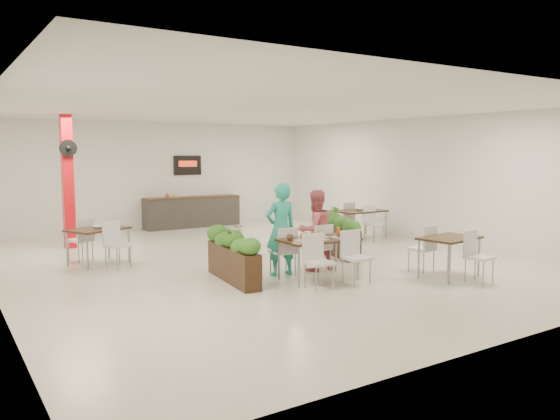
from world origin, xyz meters
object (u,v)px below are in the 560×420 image
at_px(main_table, 318,245).
at_px(side_table_a, 98,234).
at_px(planter_left, 233,253).
at_px(side_table_c, 450,244).
at_px(diner_man, 281,229).
at_px(red_column, 68,180).
at_px(service_counter, 192,211).
at_px(diner_woman, 315,230).
at_px(planter_right, 336,232).
at_px(side_table_b, 359,214).

xyz_separation_m(main_table, side_table_a, (-3.01, 3.53, -0.01)).
xyz_separation_m(planter_left, side_table_c, (3.53, -1.86, 0.11)).
height_order(main_table, diner_man, diner_man).
height_order(red_column, side_table_c, red_column).
xyz_separation_m(diner_man, side_table_a, (-2.62, 2.88, -0.24)).
bearing_deg(side_table_c, planter_left, 143.21).
bearing_deg(planter_left, main_table, -27.28).
distance_m(main_table, diner_man, 0.80).
bearing_deg(service_counter, side_table_c, -82.02).
height_order(diner_woman, side_table_c, diner_woman).
relative_size(red_column, planter_left, 1.64).
bearing_deg(red_column, diner_man, -62.67).
distance_m(side_table_a, side_table_c, 6.98).
relative_size(diner_woman, planter_right, 0.79).
distance_m(red_column, side_table_c, 8.83).
xyz_separation_m(red_column, service_counter, (4.00, 1.86, -1.15)).
xyz_separation_m(diner_woman, planter_left, (-1.78, 0.05, -0.28)).
height_order(main_table, planter_right, planter_right).
bearing_deg(service_counter, main_table, -96.70).
bearing_deg(side_table_a, side_table_b, -25.42).
bearing_deg(side_table_b, service_counter, 122.73).
xyz_separation_m(planter_left, side_table_b, (5.20, 2.61, 0.13)).
bearing_deg(diner_woman, planter_left, 0.55).
distance_m(red_column, diner_woman, 6.35).
relative_size(planter_left, side_table_a, 1.18).
height_order(main_table, side_table_c, same).
xyz_separation_m(service_counter, main_table, (-0.91, -7.74, 0.14)).
bearing_deg(diner_man, planter_right, -150.75).
bearing_deg(service_counter, diner_man, -100.39).
distance_m(service_counter, planter_right, 6.03).
height_order(side_table_a, side_table_b, same).
xyz_separation_m(planter_right, side_table_a, (-4.82, 1.76, 0.12)).
height_order(main_table, planter_left, planter_left).
bearing_deg(planter_right, planter_left, -161.44).
distance_m(diner_woman, side_table_a, 4.47).
bearing_deg(side_table_c, diner_man, 135.65).
bearing_deg(side_table_b, diner_man, -148.40).
relative_size(service_counter, planter_right, 1.49).
height_order(red_column, diner_man, red_column).
bearing_deg(planter_right, diner_man, -153.00).
xyz_separation_m(main_table, planter_right, (1.81, 1.78, -0.13)).
bearing_deg(diner_woman, side_table_a, -37.83).
distance_m(service_counter, planter_left, 7.40).
bearing_deg(side_table_c, main_table, 142.86).
bearing_deg(side_table_a, planter_left, -83.47).
bearing_deg(side_table_b, main_table, -139.74).
xyz_separation_m(service_counter, diner_woman, (-0.50, -7.09, 0.30)).
bearing_deg(service_counter, side_table_a, -132.95).
bearing_deg(planter_right, side_table_b, 37.35).
xyz_separation_m(diner_man, side_table_c, (2.55, -1.81, -0.25)).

